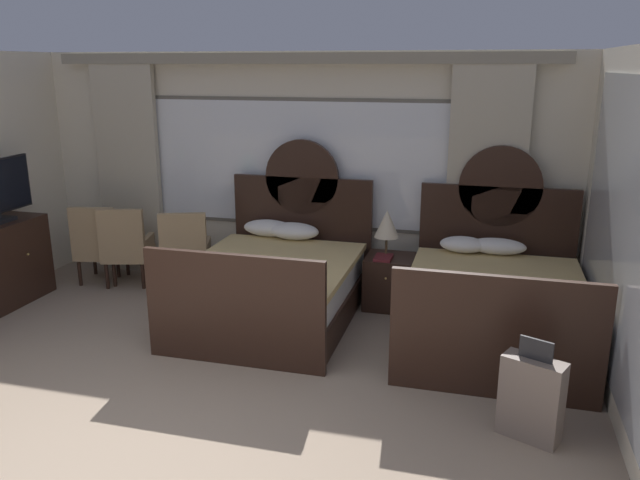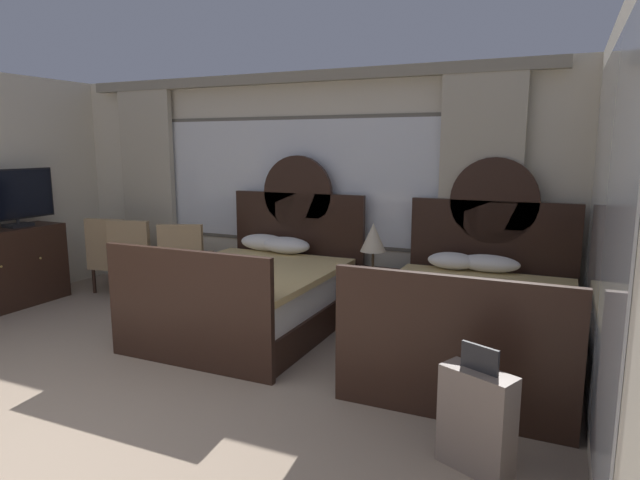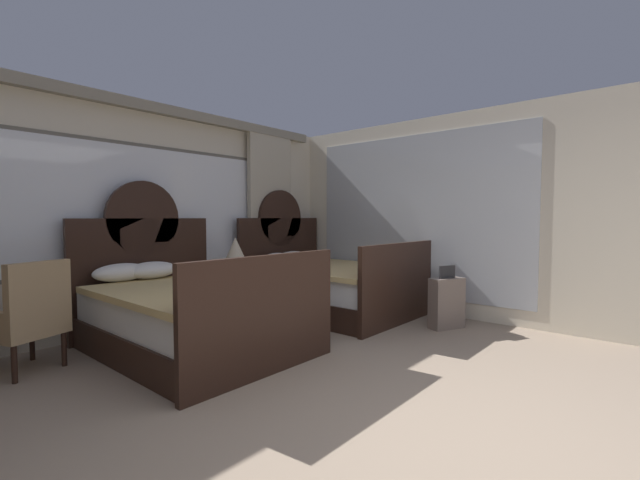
{
  "view_description": "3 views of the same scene",
  "coord_description": "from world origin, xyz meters",
  "px_view_note": "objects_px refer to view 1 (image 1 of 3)",
  "views": [
    {
      "loc": [
        2.13,
        -2.9,
        2.55
      ],
      "look_at": [
        0.75,
        2.25,
        1.05
      ],
      "focal_mm": 35.06,
      "sensor_mm": 36.0,
      "label": 1
    },
    {
      "loc": [
        2.91,
        -1.75,
        1.86
      ],
      "look_at": [
        1.15,
        2.16,
        1.11
      ],
      "focal_mm": 30.38,
      "sensor_mm": 36.0,
      "label": 2
    },
    {
      "loc": [
        -2.2,
        -0.83,
        1.33
      ],
      "look_at": [
        1.37,
        2.24,
        1.07
      ],
      "focal_mm": 23.42,
      "sensor_mm": 36.0,
      "label": 3
    }
  ],
  "objects_px": {
    "armchair_by_window_left": "(185,250)",
    "armchair_by_window_centre": "(126,245)",
    "nightstand_between_beds": "(389,281)",
    "bed_near_mirror": "(493,304)",
    "suitcase_on_floor": "(531,398)",
    "armchair_by_window_right": "(99,243)",
    "book_on_nightstand": "(383,258)",
    "bed_near_window": "(275,283)",
    "table_lamp_on_nightstand": "(387,224)"
  },
  "relations": [
    {
      "from": "armchair_by_window_left",
      "to": "armchair_by_window_centre",
      "type": "distance_m",
      "value": 0.77
    },
    {
      "from": "nightstand_between_beds",
      "to": "bed_near_mirror",
      "type": "bearing_deg",
      "value": -30.47
    },
    {
      "from": "suitcase_on_floor",
      "to": "armchair_by_window_right",
      "type": "bearing_deg",
      "value": 156.45
    },
    {
      "from": "book_on_nightstand",
      "to": "armchair_by_window_left",
      "type": "bearing_deg",
      "value": -179.42
    },
    {
      "from": "nightstand_between_beds",
      "to": "armchair_by_window_left",
      "type": "bearing_deg",
      "value": -176.95
    },
    {
      "from": "bed_near_window",
      "to": "nightstand_between_beds",
      "type": "relative_size",
      "value": 3.78
    },
    {
      "from": "bed_near_window",
      "to": "bed_near_mirror",
      "type": "xyz_separation_m",
      "value": [
        2.18,
        -0.01,
        -0.0
      ]
    },
    {
      "from": "bed_near_window",
      "to": "book_on_nightstand",
      "type": "relative_size",
      "value": 8.23
    },
    {
      "from": "bed_near_mirror",
      "to": "bed_near_window",
      "type": "bearing_deg",
      "value": 179.83
    },
    {
      "from": "table_lamp_on_nightstand",
      "to": "suitcase_on_floor",
      "type": "distance_m",
      "value": 2.71
    },
    {
      "from": "nightstand_between_beds",
      "to": "armchair_by_window_centre",
      "type": "relative_size",
      "value": 0.59
    },
    {
      "from": "armchair_by_window_left",
      "to": "armchair_by_window_right",
      "type": "distance_m",
      "value": 1.14
    },
    {
      "from": "table_lamp_on_nightstand",
      "to": "book_on_nightstand",
      "type": "xyz_separation_m",
      "value": [
        -0.01,
        -0.11,
        -0.34
      ]
    },
    {
      "from": "bed_near_mirror",
      "to": "armchair_by_window_right",
      "type": "height_order",
      "value": "bed_near_mirror"
    },
    {
      "from": "nightstand_between_beds",
      "to": "armchair_by_window_right",
      "type": "distance_m",
      "value": 3.5
    },
    {
      "from": "bed_near_mirror",
      "to": "armchair_by_window_left",
      "type": "bearing_deg",
      "value": 171.51
    },
    {
      "from": "book_on_nightstand",
      "to": "armchair_by_window_centre",
      "type": "height_order",
      "value": "armchair_by_window_centre"
    },
    {
      "from": "bed_near_window",
      "to": "armchair_by_window_centre",
      "type": "xyz_separation_m",
      "value": [
        -2.03,
        0.5,
        0.12
      ]
    },
    {
      "from": "table_lamp_on_nightstand",
      "to": "armchair_by_window_centre",
      "type": "xyz_separation_m",
      "value": [
        -3.08,
        -0.14,
        -0.42
      ]
    },
    {
      "from": "book_on_nightstand",
      "to": "armchair_by_window_left",
      "type": "distance_m",
      "value": 2.3
    },
    {
      "from": "bed_near_mirror",
      "to": "armchair_by_window_right",
      "type": "distance_m",
      "value": 4.6
    },
    {
      "from": "bed_near_mirror",
      "to": "nightstand_between_beds",
      "type": "xyz_separation_m",
      "value": [
        -1.08,
        0.64,
        -0.09
      ]
    },
    {
      "from": "armchair_by_window_centre",
      "to": "bed_near_window",
      "type": "bearing_deg",
      "value": -13.95
    },
    {
      "from": "table_lamp_on_nightstand",
      "to": "bed_near_window",
      "type": "bearing_deg",
      "value": -148.37
    },
    {
      "from": "bed_near_window",
      "to": "table_lamp_on_nightstand",
      "type": "relative_size",
      "value": 4.21
    },
    {
      "from": "armchair_by_window_left",
      "to": "bed_near_window",
      "type": "bearing_deg",
      "value": -21.91
    },
    {
      "from": "bed_near_mirror",
      "to": "book_on_nightstand",
      "type": "distance_m",
      "value": 1.28
    },
    {
      "from": "suitcase_on_floor",
      "to": "book_on_nightstand",
      "type": "bearing_deg",
      "value": 123.33
    },
    {
      "from": "armchair_by_window_centre",
      "to": "nightstand_between_beds",
      "type": "bearing_deg",
      "value": 2.32
    },
    {
      "from": "armchair_by_window_centre",
      "to": "armchair_by_window_left",
      "type": "bearing_deg",
      "value": 0.11
    },
    {
      "from": "nightstand_between_beds",
      "to": "armchair_by_window_right",
      "type": "relative_size",
      "value": 0.59
    },
    {
      "from": "bed_near_window",
      "to": "table_lamp_on_nightstand",
      "type": "bearing_deg",
      "value": 31.63
    },
    {
      "from": "bed_near_mirror",
      "to": "armchair_by_window_centre",
      "type": "relative_size",
      "value": 2.23
    },
    {
      "from": "bed_near_mirror",
      "to": "nightstand_between_beds",
      "type": "relative_size",
      "value": 3.78
    },
    {
      "from": "book_on_nightstand",
      "to": "suitcase_on_floor",
      "type": "distance_m",
      "value": 2.57
    },
    {
      "from": "table_lamp_on_nightstand",
      "to": "suitcase_on_floor",
      "type": "xyz_separation_m",
      "value": [
        1.39,
        -2.25,
        -0.61
      ]
    },
    {
      "from": "bed_near_window",
      "to": "armchair_by_window_centre",
      "type": "relative_size",
      "value": 2.23
    },
    {
      "from": "armchair_by_window_left",
      "to": "armchair_by_window_centre",
      "type": "xyz_separation_m",
      "value": [
        -0.77,
        -0.0,
        0.0
      ]
    },
    {
      "from": "nightstand_between_beds",
      "to": "book_on_nightstand",
      "type": "relative_size",
      "value": 2.18
    },
    {
      "from": "bed_near_mirror",
      "to": "suitcase_on_floor",
      "type": "relative_size",
      "value": 2.83
    },
    {
      "from": "armchair_by_window_left",
      "to": "suitcase_on_floor",
      "type": "relative_size",
      "value": 1.27
    },
    {
      "from": "nightstand_between_beds",
      "to": "table_lamp_on_nightstand",
      "type": "relative_size",
      "value": 1.11
    },
    {
      "from": "nightstand_between_beds",
      "to": "armchair_by_window_right",
      "type": "height_order",
      "value": "armchair_by_window_right"
    },
    {
      "from": "bed_near_window",
      "to": "nightstand_between_beds",
      "type": "height_order",
      "value": "bed_near_window"
    },
    {
      "from": "bed_near_mirror",
      "to": "armchair_by_window_left",
      "type": "distance_m",
      "value": 3.48
    },
    {
      "from": "table_lamp_on_nightstand",
      "to": "suitcase_on_floor",
      "type": "relative_size",
      "value": 0.67
    },
    {
      "from": "book_on_nightstand",
      "to": "armchair_by_window_left",
      "type": "height_order",
      "value": "armchair_by_window_left"
    },
    {
      "from": "suitcase_on_floor",
      "to": "bed_near_window",
      "type": "bearing_deg",
      "value": 146.68
    },
    {
      "from": "bed_near_mirror",
      "to": "suitcase_on_floor",
      "type": "distance_m",
      "value": 1.62
    },
    {
      "from": "suitcase_on_floor",
      "to": "table_lamp_on_nightstand",
      "type": "bearing_deg",
      "value": 121.78
    }
  ]
}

